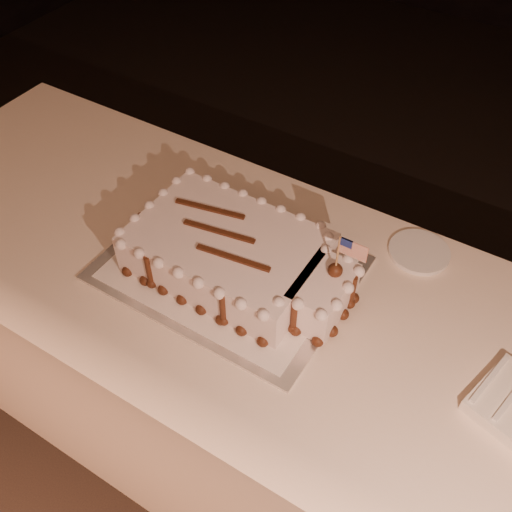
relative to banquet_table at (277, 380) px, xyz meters
The scene contains 5 objects.
banquet_table is the anchor object (origin of this frame).
cake_board 0.41m from the banquet_table, behind, with size 0.59×0.44×0.01m, color silver.
doily 0.41m from the banquet_table, behind, with size 0.53×0.40×0.00m, color white.
sheet_cake 0.46m from the banquet_table, behind, with size 0.56×0.33×0.22m.
side_plate 0.54m from the banquet_table, 53.58° to the left, with size 0.15×0.15×0.01m, color white.
Camera 1 is at (0.39, -0.15, 1.80)m, focal length 40.00 mm.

